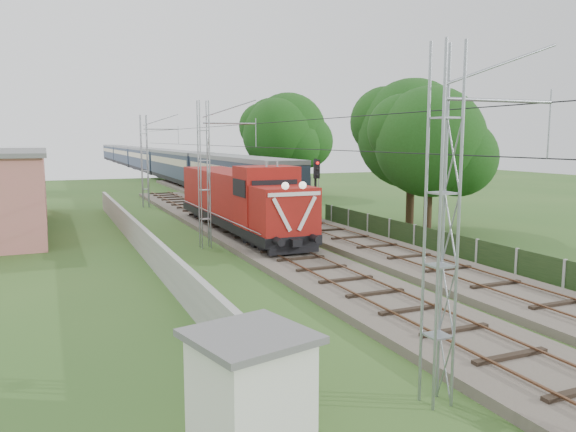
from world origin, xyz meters
name	(u,v)px	position (x,y,z in m)	size (l,w,h in m)	color
ground	(366,298)	(0.00, 0.00, 0.00)	(140.00, 140.00, 0.00)	#2C501E
track_main	(292,257)	(0.00, 7.00, 0.18)	(4.20, 70.00, 0.45)	#6B6054
track_side	(283,218)	(5.00, 20.00, 0.18)	(4.20, 80.00, 0.45)	#6B6054
catenary	(205,174)	(-2.95, 12.00, 4.05)	(3.31, 70.00, 8.00)	gray
boundary_wall	(140,239)	(-6.50, 12.00, 0.75)	(0.25, 40.00, 1.50)	#9E9E99
fence	(477,251)	(8.00, 3.00, 0.60)	(0.12, 32.00, 1.20)	black
locomotive	(239,199)	(0.00, 15.16, 2.27)	(3.04, 17.36, 4.41)	black
coach_rake	(147,158)	(5.00, 79.69, 2.67)	(3.26, 121.97, 3.77)	black
signal_post	(316,185)	(3.21, 10.86, 3.33)	(0.53, 0.42, 4.85)	black
relay_hut	(250,387)	(-7.40, -7.90, 1.14)	(2.64, 2.64, 2.25)	silver
tree_a	(431,143)	(10.68, 10.29, 5.70)	(7.04, 6.71, 9.13)	#3E2B19
tree_b	(413,135)	(11.72, 13.58, 6.20)	(7.66, 7.30, 9.93)	#3E2B19
tree_c	(280,135)	(11.25, 35.74, 6.32)	(7.81, 7.44, 10.12)	#3E2B19
tree_d	(289,132)	(12.60, 36.53, 6.70)	(8.28, 7.88, 10.73)	#3E2B19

